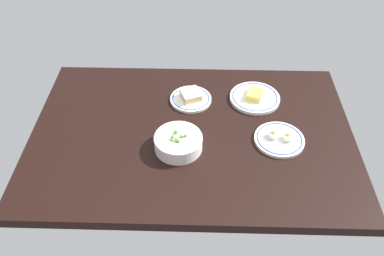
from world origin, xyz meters
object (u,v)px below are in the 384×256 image
(plate_cheese, at_px, (255,97))
(bowl_peas, at_px, (178,142))
(plate_sandwich, at_px, (191,98))
(plate_eggs, at_px, (279,139))

(plate_cheese, relative_size, bowl_peas, 1.18)
(plate_sandwich, height_order, plate_cheese, plate_sandwich)
(plate_eggs, height_order, bowl_peas, bowl_peas)
(plate_cheese, distance_m, plate_eggs, 0.26)
(plate_cheese, relative_size, plate_eggs, 1.11)
(plate_cheese, height_order, bowl_peas, bowl_peas)
(plate_sandwich, bearing_deg, plate_eggs, 145.90)
(plate_cheese, bearing_deg, plate_eggs, 106.20)
(bowl_peas, bearing_deg, plate_eggs, -172.84)
(plate_sandwich, relative_size, bowl_peas, 0.97)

